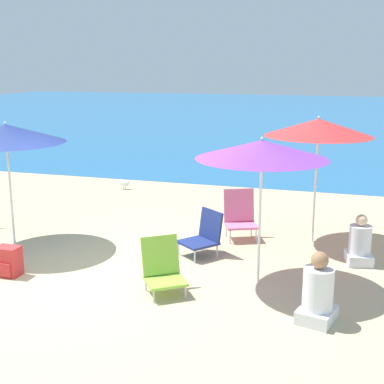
{
  "coord_description": "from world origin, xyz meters",
  "views": [
    {
      "loc": [
        3.55,
        -6.24,
        2.89
      ],
      "look_at": [
        1.24,
        1.31,
        1.0
      ],
      "focal_mm": 50.0,
      "sensor_mm": 36.0,
      "label": 1
    }
  ],
  "objects": [
    {
      "name": "beach_umbrella_red",
      "position": [
        2.99,
        2.51,
        1.91
      ],
      "size": [
        1.73,
        1.73,
        2.09
      ],
      "color": "white",
      "rests_on": "ground"
    },
    {
      "name": "beach_umbrella_navy",
      "position": [
        -1.68,
        0.89,
        1.83
      ],
      "size": [
        1.85,
        1.85,
        2.02
      ],
      "color": "white",
      "rests_on": "ground"
    },
    {
      "name": "person_seated_far",
      "position": [
        3.27,
        -0.41,
        0.34
      ],
      "size": [
        0.49,
        0.54,
        0.85
      ],
      "rotation": [
        0.0,
        0.0,
        -0.26
      ],
      "color": "silver",
      "rests_on": "ground"
    },
    {
      "name": "beach_chair_navy",
      "position": [
        1.42,
        1.35,
        0.33
      ],
      "size": [
        0.73,
        0.74,
        0.7
      ],
      "rotation": [
        0.0,
        0.0,
        -0.65
      ],
      "color": "silver",
      "rests_on": "ground"
    },
    {
      "name": "beach_umbrella_purple",
      "position": [
        2.42,
        0.53,
        1.82
      ],
      "size": [
        1.73,
        1.73,
        1.98
      ],
      "color": "white",
      "rests_on": "ground"
    },
    {
      "name": "person_seated_near",
      "position": [
        3.73,
        1.66,
        0.3
      ],
      "size": [
        0.44,
        0.49,
        0.76
      ],
      "rotation": [
        0.0,
        0.0,
        0.21
      ],
      "color": "silver",
      "rests_on": "ground"
    },
    {
      "name": "seagull",
      "position": [
        -1.59,
        5.11,
        0.14
      ],
      "size": [
        0.27,
        0.11,
        0.23
      ],
      "color": "gold",
      "rests_on": "ground"
    },
    {
      "name": "beach_chair_lime",
      "position": [
        1.28,
        -0.13,
        0.32
      ],
      "size": [
        0.72,
        0.73,
        0.71
      ],
      "rotation": [
        0.0,
        0.0,
        0.63
      ],
      "color": "silver",
      "rests_on": "ground"
    },
    {
      "name": "sea_water",
      "position": [
        0.0,
        26.13,
        0.0
      ],
      "size": [
        60.0,
        40.0,
        0.01
      ],
      "color": "#23669E",
      "rests_on": "ground"
    },
    {
      "name": "beach_chair_pink",
      "position": [
        1.78,
        2.34,
        0.41
      ],
      "size": [
        0.67,
        0.66,
        0.83
      ],
      "rotation": [
        0.0,
        0.0,
        0.42
      ],
      "color": "silver",
      "rests_on": "ground"
    },
    {
      "name": "ground_plane",
      "position": [
        0.0,
        0.0,
        0.0
      ],
      "size": [
        60.0,
        60.0,
        0.0
      ],
      "primitive_type": "plane",
      "color": "#C6B284"
    },
    {
      "name": "backpack_red",
      "position": [
        -0.97,
        -0.26,
        0.21
      ],
      "size": [
        0.33,
        0.26,
        0.42
      ],
      "color": "red",
      "rests_on": "ground"
    }
  ]
}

